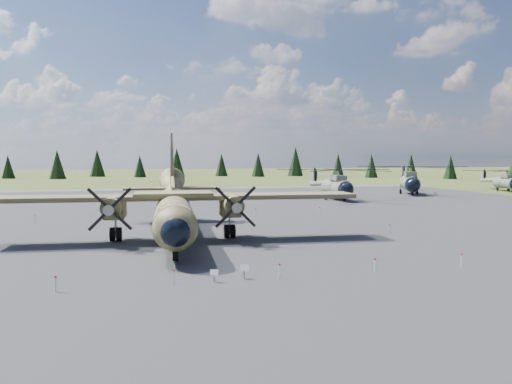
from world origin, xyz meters
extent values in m
plane|color=#505927|center=(0.00, 0.00, 0.00)|extent=(500.00, 500.00, 0.00)
cube|color=#5B5B60|center=(0.00, 10.00, 0.00)|extent=(120.00, 120.00, 0.04)
cylinder|color=#393B20|center=(-2.79, 0.46, 2.41)|extent=(4.33, 19.05, 2.94)
sphere|color=#393B20|center=(-3.49, -8.95, 2.41)|extent=(3.08, 3.08, 2.88)
sphere|color=black|center=(-3.53, -9.53, 2.36)|extent=(2.27, 2.27, 2.12)
cube|color=black|center=(-3.37, -7.28, 3.20)|extent=(2.22, 1.83, 0.58)
cone|color=#393B20|center=(-1.87, 12.81, 3.51)|extent=(3.41, 7.41, 4.42)
cube|color=#A0A3A5|center=(-2.71, 1.51, 1.21)|extent=(2.46, 6.43, 0.52)
cube|color=#33371D|center=(-2.75, 0.99, 3.62)|extent=(30.61, 5.82, 0.37)
cube|color=#393B20|center=(-2.75, 0.99, 3.85)|extent=(6.56, 4.23, 0.37)
cylinder|color=#393B20|center=(-7.48, 1.02, 3.04)|extent=(1.97, 5.56, 1.57)
cube|color=#393B20|center=(-7.42, 1.86, 2.36)|extent=(1.83, 3.67, 0.84)
cone|color=gray|center=(-7.74, -2.38, 3.04)|extent=(0.87, 1.00, 0.80)
cylinder|color=black|center=(-7.42, 1.86, 0.58)|extent=(1.01, 1.22, 1.15)
cylinder|color=#393B20|center=(1.93, 0.32, 3.04)|extent=(1.97, 5.56, 1.57)
cube|color=#393B20|center=(2.00, 1.16, 2.36)|extent=(1.83, 3.67, 0.84)
cone|color=gray|center=(1.68, -3.08, 3.04)|extent=(0.87, 1.00, 0.80)
cylinder|color=black|center=(2.00, 1.16, 0.58)|extent=(1.01, 1.22, 1.15)
cube|color=#393B20|center=(-2.17, 8.83, 4.14)|extent=(0.88, 7.92, 1.76)
cube|color=#33371D|center=(-1.83, 13.33, 3.57)|extent=(10.22, 3.05, 0.23)
cylinder|color=gray|center=(-3.40, -7.70, 1.34)|extent=(0.16, 0.16, 0.94)
cylinder|color=black|center=(-3.40, -7.70, 0.58)|extent=(0.44, 1.01, 0.98)
cylinder|color=slate|center=(25.84, 33.54, 1.93)|extent=(2.82, 7.60, 2.61)
sphere|color=black|center=(25.74, 29.78, 1.88)|extent=(2.47, 2.47, 2.41)
sphere|color=slate|center=(25.95, 37.31, 1.93)|extent=(2.47, 2.47, 2.41)
cube|color=slate|center=(25.83, 33.13, 3.61)|extent=(1.87, 3.39, 0.78)
cylinder|color=gray|center=(25.83, 33.13, 4.39)|extent=(0.39, 0.39, 1.05)
cylinder|color=slate|center=(26.06, 41.23, 2.30)|extent=(1.13, 8.95, 1.50)
cube|color=slate|center=(26.17, 45.15, 3.61)|extent=(0.27, 1.47, 2.51)
cylinder|color=black|center=(26.53, 45.14, 3.61)|extent=(0.14, 2.72, 2.72)
cylinder|color=black|center=(25.76, 30.41, 0.42)|extent=(0.31, 0.72, 0.71)
cylinder|color=black|center=(24.47, 34.84, 0.42)|extent=(0.34, 0.85, 0.84)
cylinder|color=gray|center=(24.47, 34.84, 0.97)|extent=(0.15, 0.15, 1.52)
cylinder|color=black|center=(27.29, 34.76, 0.42)|extent=(0.34, 0.85, 0.84)
cylinder|color=gray|center=(27.29, 34.76, 0.97)|extent=(0.15, 0.15, 1.52)
cylinder|color=slate|center=(43.78, 41.45, 2.03)|extent=(5.74, 8.34, 2.75)
sphere|color=black|center=(42.17, 37.84, 1.98)|extent=(3.34, 3.34, 2.53)
sphere|color=slate|center=(45.40, 45.06, 2.03)|extent=(3.34, 3.34, 2.53)
cube|color=slate|center=(43.60, 41.05, 3.79)|extent=(3.14, 3.97, 0.82)
cylinder|color=gray|center=(43.60, 41.05, 4.62)|extent=(0.52, 0.52, 1.10)
cylinder|color=slate|center=(47.08, 48.82, 2.42)|extent=(4.68, 8.94, 1.57)
cube|color=slate|center=(48.77, 52.58, 3.79)|extent=(0.85, 1.50, 2.64)
cylinder|color=black|center=(49.12, 52.43, 3.79)|extent=(1.23, 2.63, 2.86)
cylinder|color=black|center=(42.44, 38.44, 0.44)|extent=(0.59, 0.81, 0.75)
cylinder|color=black|center=(42.97, 43.26, 0.44)|extent=(0.66, 0.94, 0.88)
cylinder|color=gray|center=(42.97, 43.26, 1.02)|extent=(0.20, 0.20, 1.59)
cylinder|color=black|center=(45.68, 42.05, 0.44)|extent=(0.66, 0.94, 0.88)
cylinder|color=gray|center=(45.68, 42.05, 1.02)|extent=(0.20, 0.20, 1.59)
cylinder|color=slate|center=(67.45, 44.61, 1.64)|extent=(3.51, 6.70, 2.21)
sphere|color=slate|center=(68.12, 47.73, 1.64)|extent=(2.42, 2.42, 2.04)
cube|color=slate|center=(67.38, 44.27, 3.06)|extent=(2.07, 3.09, 0.66)
cylinder|color=gray|center=(67.38, 44.27, 3.72)|extent=(0.38, 0.38, 0.89)
cylinder|color=slate|center=(68.82, 50.98, 1.95)|extent=(2.32, 7.55, 1.27)
cube|color=slate|center=(69.52, 54.22, 3.06)|extent=(0.45, 1.25, 2.13)
cylinder|color=black|center=(69.82, 54.16, 3.06)|extent=(0.54, 2.26, 2.30)
cylinder|color=black|center=(66.51, 45.90, 0.35)|extent=(0.41, 0.75, 0.71)
cylinder|color=gray|center=(66.51, 45.90, 0.82)|extent=(0.15, 0.15, 1.28)
cylinder|color=black|center=(68.84, 45.40, 0.35)|extent=(0.41, 0.75, 0.71)
cylinder|color=gray|center=(68.84, 45.40, 0.82)|extent=(0.15, 0.15, 1.28)
cube|color=gray|center=(-1.77, -13.43, 0.28)|extent=(0.10, 0.10, 0.56)
cube|color=white|center=(-1.77, -13.48, 0.55)|extent=(0.48, 0.30, 0.31)
cube|color=gray|center=(0.01, -13.15, 0.32)|extent=(0.11, 0.11, 0.63)
cube|color=white|center=(0.01, -13.21, 0.62)|extent=(0.55, 0.33, 0.36)
cylinder|color=white|center=(-10.00, -13.50, 0.40)|extent=(0.07, 0.07, 0.80)
cylinder|color=red|center=(-10.00, -13.50, 0.80)|extent=(0.12, 0.12, 0.10)
cylinder|color=white|center=(-4.00, -13.50, 0.40)|extent=(0.07, 0.07, 0.80)
cylinder|color=red|center=(-4.00, -13.50, 0.80)|extent=(0.12, 0.12, 0.10)
cylinder|color=white|center=(2.00, -13.50, 0.40)|extent=(0.07, 0.07, 0.80)
cylinder|color=red|center=(2.00, -13.50, 0.80)|extent=(0.12, 0.12, 0.10)
cylinder|color=white|center=(8.00, -13.50, 0.40)|extent=(0.07, 0.07, 0.80)
cylinder|color=red|center=(8.00, -13.50, 0.80)|extent=(0.12, 0.12, 0.10)
cylinder|color=white|center=(14.00, -13.50, 0.40)|extent=(0.07, 0.07, 0.80)
cylinder|color=red|center=(14.00, -13.50, 0.80)|extent=(0.12, 0.12, 0.10)
cylinder|color=white|center=(-16.00, 16.00, 0.40)|extent=(0.07, 0.07, 0.80)
cylinder|color=red|center=(-16.00, 16.00, 0.80)|extent=(0.12, 0.12, 0.10)
cylinder|color=white|center=(-8.00, 16.00, 0.40)|extent=(0.07, 0.07, 0.80)
cylinder|color=red|center=(-8.00, 16.00, 0.80)|extent=(0.12, 0.12, 0.10)
cylinder|color=white|center=(0.00, 16.00, 0.40)|extent=(0.07, 0.07, 0.80)
cylinder|color=red|center=(0.00, 16.00, 0.80)|extent=(0.12, 0.12, 0.10)
cylinder|color=white|center=(8.00, 16.00, 0.40)|extent=(0.07, 0.07, 0.80)
cylinder|color=red|center=(8.00, 16.00, 0.80)|extent=(0.12, 0.12, 0.10)
cylinder|color=white|center=(16.00, 16.00, 0.40)|extent=(0.07, 0.07, 0.80)
cylinder|color=red|center=(16.00, 16.00, 0.80)|extent=(0.12, 0.12, 0.10)
cylinder|color=white|center=(16.50, 0.00, 0.40)|extent=(0.07, 0.07, 0.80)
cylinder|color=red|center=(16.50, 0.00, 0.80)|extent=(0.12, 0.12, 0.10)
cone|color=black|center=(91.62, 96.65, 3.79)|extent=(4.25, 4.25, 7.58)
cone|color=black|center=(80.55, 101.30, 3.96)|extent=(4.44, 4.44, 7.92)
cone|color=black|center=(71.83, 111.10, 3.95)|extent=(4.43, 4.43, 7.91)
cone|color=black|center=(67.04, 127.57, 4.08)|extent=(4.57, 4.57, 8.15)
cone|color=black|center=(52.31, 132.10, 5.29)|extent=(5.92, 5.92, 10.57)
cone|color=black|center=(37.39, 128.68, 4.20)|extent=(4.71, 4.71, 8.41)
cone|color=black|center=(25.78, 136.35, 4.11)|extent=(4.60, 4.60, 8.21)
cone|color=black|center=(10.09, 139.24, 5.04)|extent=(5.65, 5.65, 10.08)
cone|color=black|center=(-2.88, 134.28, 3.76)|extent=(4.21, 4.21, 7.53)
cone|color=black|center=(-17.28, 143.38, 4.80)|extent=(5.38, 5.38, 9.60)
cone|color=black|center=(-28.34, 127.21, 4.58)|extent=(5.13, 5.13, 9.16)
cone|color=black|center=(-44.04, 133.99, 3.76)|extent=(4.21, 4.21, 7.52)
camera|label=1|loc=(-6.20, -40.42, 6.94)|focal=35.00mm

